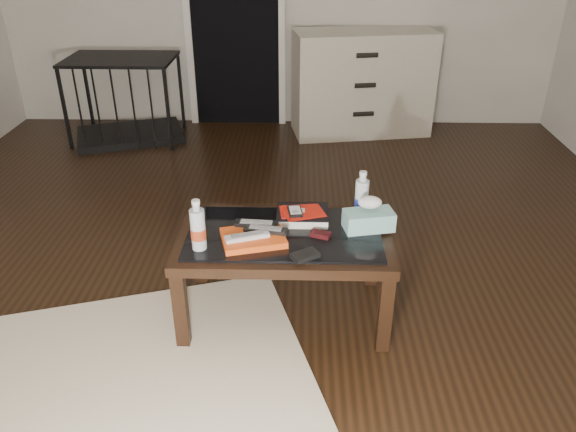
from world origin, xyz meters
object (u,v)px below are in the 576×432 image
object	(u,v)px
dresser	(362,83)
water_bottle_right	(362,194)
coffee_table	(284,244)
pet_crate	(127,113)
tissue_box	(369,220)
water_bottle_left	(198,225)
textbook	(303,215)

from	to	relation	value
dresser	water_bottle_right	distance (m)	2.53
coffee_table	pet_crate	size ratio (longest dim) A/B	0.95
tissue_box	water_bottle_right	bearing A→B (deg)	89.85
water_bottle_right	water_bottle_left	bearing A→B (deg)	-156.62
pet_crate	water_bottle_left	world-z (taller)	pet_crate
water_bottle_left	water_bottle_right	world-z (taller)	same
textbook	tissue_box	distance (m)	0.32
coffee_table	textbook	distance (m)	0.18
pet_crate	water_bottle_right	distance (m)	2.95
pet_crate	water_bottle_left	xyz separation A→B (m)	(1.09, -2.61, 0.35)
water_bottle_right	dresser	bearing A→B (deg)	84.64
textbook	water_bottle_left	xyz separation A→B (m)	(-0.46, -0.28, 0.10)
textbook	water_bottle_right	size ratio (longest dim) A/B	1.05
water_bottle_left	water_bottle_right	bearing A→B (deg)	23.38
water_bottle_left	tissue_box	distance (m)	0.80
coffee_table	textbook	size ratio (longest dim) A/B	4.00
textbook	tissue_box	size ratio (longest dim) A/B	1.09
water_bottle_left	water_bottle_right	distance (m)	0.81
dresser	tissue_box	bearing A→B (deg)	-104.13
water_bottle_left	pet_crate	bearing A→B (deg)	112.63
tissue_box	pet_crate	bearing A→B (deg)	116.11
dresser	water_bottle_left	size ratio (longest dim) A/B	5.32
textbook	water_bottle_right	xyz separation A→B (m)	(0.29, 0.05, 0.10)
coffee_table	water_bottle_left	bearing A→B (deg)	-158.20
coffee_table	textbook	bearing A→B (deg)	55.77
dresser	coffee_table	bearing A→B (deg)	-112.30
water_bottle_right	tissue_box	xyz separation A→B (m)	(0.03, -0.13, -0.07)
pet_crate	water_bottle_left	bearing A→B (deg)	-86.84
dresser	textbook	size ratio (longest dim) A/B	5.07
dresser	water_bottle_right	world-z (taller)	dresser
coffee_table	water_bottle_left	xyz separation A→B (m)	(-0.37, -0.15, 0.18)
dresser	tissue_box	world-z (taller)	dresser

